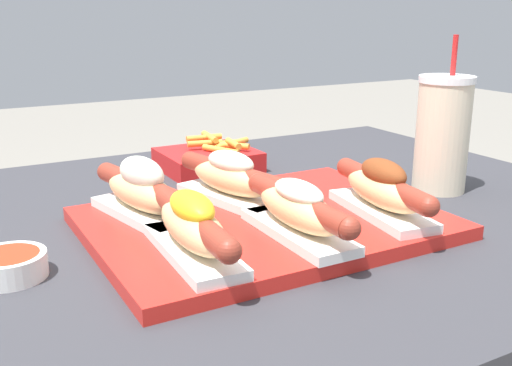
% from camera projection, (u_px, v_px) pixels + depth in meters
% --- Properties ---
extents(serving_tray, '(0.44, 0.33, 0.02)m').
position_uv_depth(serving_tray, '(263.00, 223.00, 0.78)').
color(serving_tray, red).
rests_on(serving_tray, patio_table).
extents(hot_dog_0, '(0.07, 0.22, 0.07)m').
position_uv_depth(hot_dog_0, '(193.00, 226.00, 0.64)').
color(hot_dog_0, white).
rests_on(hot_dog_0, serving_tray).
extents(hot_dog_1, '(0.06, 0.22, 0.07)m').
position_uv_depth(hot_dog_1, '(297.00, 210.00, 0.70)').
color(hot_dog_1, white).
rests_on(hot_dog_1, serving_tray).
extents(hot_dog_2, '(0.08, 0.21, 0.07)m').
position_uv_depth(hot_dog_2, '(382.00, 189.00, 0.77)').
color(hot_dog_2, white).
rests_on(hot_dog_2, serving_tray).
extents(hot_dog_3, '(0.09, 0.21, 0.08)m').
position_uv_depth(hot_dog_3, '(142.00, 191.00, 0.76)').
color(hot_dog_3, white).
rests_on(hot_dog_3, serving_tray).
extents(hot_dog_4, '(0.10, 0.21, 0.07)m').
position_uv_depth(hot_dog_4, '(231.00, 178.00, 0.83)').
color(hot_dog_4, white).
rests_on(hot_dog_4, serving_tray).
extents(sauce_bowl, '(0.08, 0.08, 0.03)m').
position_uv_depth(sauce_bowl, '(9.00, 264.00, 0.64)').
color(sauce_bowl, white).
rests_on(sauce_bowl, patio_table).
extents(drink_cup, '(0.08, 0.08, 0.24)m').
position_uv_depth(drink_cup, '(442.00, 134.00, 0.92)').
color(drink_cup, beige).
rests_on(drink_cup, patio_table).
extents(fries_basket, '(0.17, 0.14, 0.06)m').
position_uv_depth(fries_basket, '(209.00, 159.00, 1.06)').
color(fries_basket, red).
rests_on(fries_basket, patio_table).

